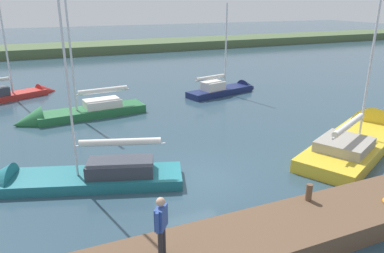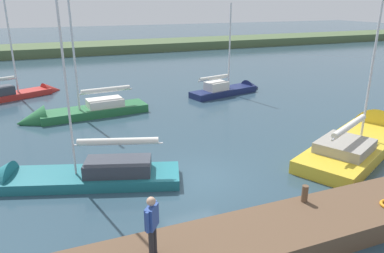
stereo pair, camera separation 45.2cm
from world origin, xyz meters
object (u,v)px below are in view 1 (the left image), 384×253
object	(u,v)px
sailboat_near_dock	(227,90)
sailboat_mid_channel	(73,115)
sailboat_behind_pier	(364,138)
person_on_dock	(161,223)
mooring_post_far	(309,192)
sailboat_far_left	(17,96)
sailboat_inner_slip	(64,181)

from	to	relation	value
sailboat_near_dock	sailboat_mid_channel	world-z (taller)	sailboat_mid_channel
sailboat_behind_pier	person_on_dock	distance (m)	14.46
mooring_post_far	sailboat_far_left	world-z (taller)	sailboat_far_left
sailboat_mid_channel	sailboat_inner_slip	bearing A→B (deg)	75.62
sailboat_near_dock	mooring_post_far	bearing A→B (deg)	-123.97
sailboat_far_left	mooring_post_far	bearing A→B (deg)	-91.11
mooring_post_far	sailboat_mid_channel	size ratio (longest dim) A/B	0.06
sailboat_mid_channel	sailboat_behind_pier	distance (m)	17.32
sailboat_near_dock	sailboat_far_left	size ratio (longest dim) A/B	0.92
sailboat_mid_channel	sailboat_behind_pier	xyz separation A→B (m)	(-13.88, 10.36, -0.04)
sailboat_far_left	person_on_dock	world-z (taller)	sailboat_far_left
sailboat_inner_slip	sailboat_far_left	distance (m)	16.46
sailboat_inner_slip	sailboat_behind_pier	xyz separation A→B (m)	(-15.28, 1.19, 0.04)
sailboat_inner_slip	person_on_dock	world-z (taller)	sailboat_inner_slip
sailboat_mid_channel	person_on_dock	bearing A→B (deg)	86.36
mooring_post_far	sailboat_mid_channel	bearing A→B (deg)	-67.84
sailboat_mid_channel	sailboat_behind_pier	world-z (taller)	sailboat_behind_pier
sailboat_mid_channel	sailboat_behind_pier	size ratio (longest dim) A/B	0.78
sailboat_inner_slip	person_on_dock	size ratio (longest dim) A/B	5.77
mooring_post_far	sailboat_behind_pier	size ratio (longest dim) A/B	0.05
mooring_post_far	sailboat_inner_slip	xyz separation A→B (m)	(7.52, -5.87, -0.84)
mooring_post_far	sailboat_near_dock	size ratio (longest dim) A/B	0.08
sailboat_near_dock	sailboat_far_left	distance (m)	16.52
sailboat_far_left	person_on_dock	bearing A→B (deg)	-104.53
person_on_dock	mooring_post_far	bearing A→B (deg)	-134.45
sailboat_near_dock	sailboat_inner_slip	world-z (taller)	sailboat_inner_slip
sailboat_mid_channel	sailboat_far_left	size ratio (longest dim) A/B	1.12
person_on_dock	sailboat_inner_slip	bearing A→B (deg)	-35.84
sailboat_near_dock	person_on_dock	distance (m)	21.49
mooring_post_far	sailboat_mid_channel	xyz separation A→B (m)	(6.12, -15.03, -0.76)
sailboat_mid_channel	person_on_dock	xyz separation A→B (m)	(-0.57, 15.80, 1.50)
sailboat_far_left	person_on_dock	distance (m)	23.36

